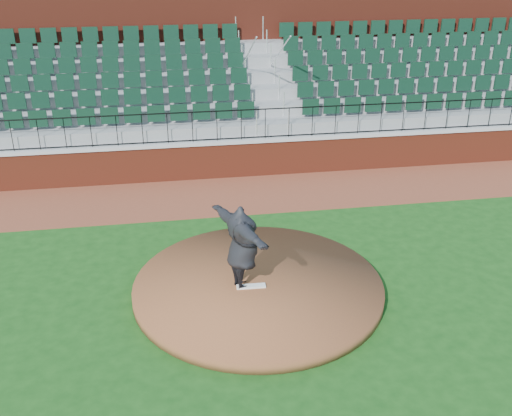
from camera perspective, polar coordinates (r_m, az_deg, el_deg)
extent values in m
plane|color=#144413|center=(14.21, 0.99, -7.28)|extent=(90.00, 90.00, 0.00)
cube|color=brown|center=(18.95, -1.91, 1.35)|extent=(34.00, 3.20, 0.01)
cube|color=maroon|center=(20.20, -2.53, 4.68)|extent=(34.00, 0.35, 1.20)
cube|color=#B7B7B7|center=(19.98, -2.57, 6.43)|extent=(34.00, 0.45, 0.10)
cube|color=maroon|center=(24.93, -4.22, 13.67)|extent=(34.00, 0.50, 5.50)
cylinder|color=brown|center=(13.85, 0.21, -7.62)|extent=(5.76, 5.76, 0.25)
cube|color=white|center=(13.61, -0.48, -7.53)|extent=(0.67, 0.19, 0.04)
imported|color=black|center=(13.16, -1.33, -3.77)|extent=(1.46, 2.56, 2.01)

